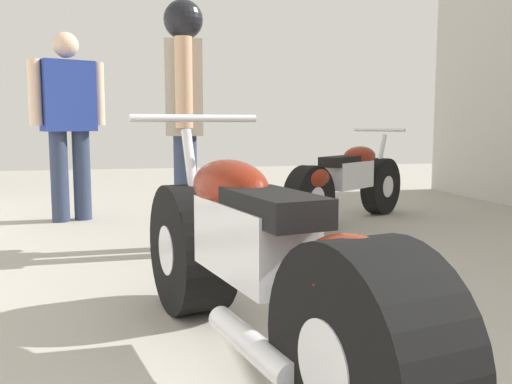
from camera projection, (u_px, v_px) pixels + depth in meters
The scene contains 5 objects.
ground_plane at pixel (288, 274), 3.52m from camera, with size 17.15×17.15×0.00m, color #9E998E.
motorcycle_maroon_cruiser at pixel (256, 269), 2.10m from camera, with size 0.78×2.09×0.98m.
motorcycle_black_naked at pixel (346, 183), 5.28m from camera, with size 1.59×1.28×0.88m.
mechanic_in_blue at pixel (68, 116), 5.33m from camera, with size 0.70×0.42×1.78m.
mechanic_with_helmet at pixel (185, 103), 4.02m from camera, with size 0.30×0.71×1.79m.
Camera 1 is at (-0.95, 0.27, 0.94)m, focal length 39.59 mm.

